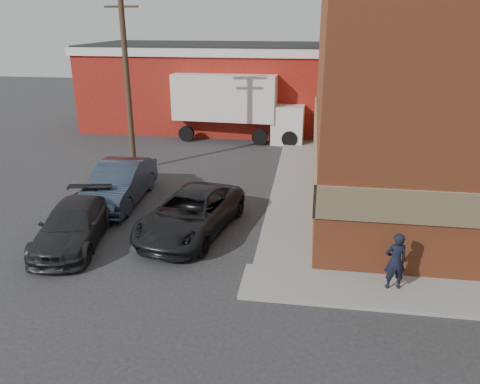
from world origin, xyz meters
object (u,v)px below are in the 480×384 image
at_px(utility_pole, 127,74).
at_px(man, 395,261).
at_px(sedan, 120,183).
at_px(suv_b, 73,225).
at_px(suv_a, 191,213).
at_px(box_truck, 239,102).
at_px(warehouse, 208,85).

height_order(utility_pole, man, utility_pole).
bearing_deg(sedan, man, -30.18).
bearing_deg(suv_b, suv_a, 10.90).
distance_m(sedan, suv_b, 3.84).
bearing_deg(box_truck, warehouse, 127.47).
relative_size(warehouse, sedan, 3.20).
relative_size(warehouse, suv_b, 3.46).
xyz_separation_m(utility_pole, suv_b, (1.00, -8.23, -4.06)).
relative_size(utility_pole, suv_a, 1.68).
distance_m(man, box_truck, 18.11).
relative_size(man, suv_b, 0.36).
height_order(utility_pole, suv_a, utility_pole).
height_order(man, sedan, man).
relative_size(warehouse, man, 9.75).
relative_size(sedan, suv_b, 1.08).
distance_m(warehouse, sedan, 15.53).
bearing_deg(man, warehouse, -74.99).
bearing_deg(suv_a, box_truck, 102.35).
xyz_separation_m(man, box_truck, (-6.94, 16.67, 1.38)).
distance_m(suv_b, box_truck, 15.63).
bearing_deg(suv_a, sedan, 156.93).
relative_size(utility_pole, man, 5.38).
bearing_deg(box_truck, man, -64.54).
height_order(warehouse, utility_pole, utility_pole).
bearing_deg(warehouse, utility_pole, -97.77).
relative_size(suv_a, box_truck, 0.64).
height_order(utility_pole, sedan, utility_pole).
height_order(sedan, suv_a, sedan).
xyz_separation_m(man, suv_a, (-6.53, 2.90, -0.21)).
bearing_deg(man, suv_b, -18.42).
height_order(warehouse, man, warehouse).
relative_size(suv_b, box_truck, 0.57).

